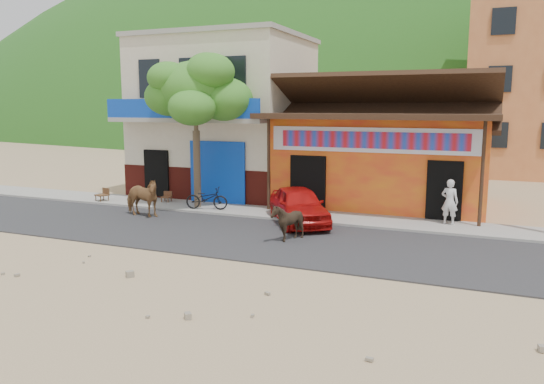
{
  "coord_description": "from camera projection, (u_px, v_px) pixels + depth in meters",
  "views": [
    {
      "loc": [
        6.05,
        -12.13,
        4.06
      ],
      "look_at": [
        -0.25,
        3.0,
        1.4
      ],
      "focal_mm": 35.0,
      "sensor_mm": 36.0,
      "label": 1
    }
  ],
  "objects": [
    {
      "name": "ground",
      "position": [
        237.0,
        262.0,
        14.0
      ],
      "size": [
        120.0,
        120.0,
        0.0
      ],
      "primitive_type": "plane",
      "color": "#9E825B",
      "rests_on": "ground"
    },
    {
      "name": "road",
      "position": [
        273.0,
        239.0,
        16.27
      ],
      "size": [
        60.0,
        5.0,
        0.04
      ],
      "primitive_type": "cube",
      "color": "#28282B",
      "rests_on": "ground"
    },
    {
      "name": "sidewalk",
      "position": [
        310.0,
        216.0,
        19.46
      ],
      "size": [
        60.0,
        2.0,
        0.12
      ],
      "primitive_type": "cube",
      "color": "gray",
      "rests_on": "ground"
    },
    {
      "name": "dance_club",
      "position": [
        386.0,
        161.0,
        22.06
      ],
      "size": [
        8.0,
        6.0,
        3.6
      ],
      "primitive_type": "cube",
      "color": "orange",
      "rests_on": "ground"
    },
    {
      "name": "cafe_building",
      "position": [
        226.0,
        118.0,
        24.64
      ],
      "size": [
        7.0,
        6.0,
        7.0
      ],
      "primitive_type": "cube",
      "color": "beige",
      "rests_on": "ground"
    },
    {
      "name": "hillside",
      "position": [
        453.0,
        50.0,
        75.86
      ],
      "size": [
        100.0,
        40.0,
        24.0
      ],
      "primitive_type": "ellipsoid",
      "color": "#194C14",
      "rests_on": "ground"
    },
    {
      "name": "tree",
      "position": [
        196.0,
        131.0,
        20.53
      ],
      "size": [
        3.0,
        3.0,
        6.0
      ],
      "primitive_type": null,
      "color": "#2D721E",
      "rests_on": "sidewalk"
    },
    {
      "name": "cow_tan",
      "position": [
        141.0,
        197.0,
        19.44
      ],
      "size": [
        1.76,
        0.93,
        1.43
      ],
      "primitive_type": "imported",
      "rotation": [
        0.0,
        0.0,
        1.47
      ],
      "color": "olive",
      "rests_on": "road"
    },
    {
      "name": "cow_dark",
      "position": [
        287.0,
        222.0,
        15.93
      ],
      "size": [
        1.33,
        1.27,
        1.15
      ],
      "primitive_type": "imported",
      "rotation": [
        0.0,
        0.0,
        -1.17
      ],
      "color": "black",
      "rests_on": "road"
    },
    {
      "name": "red_car",
      "position": [
        299.0,
        205.0,
        18.26
      ],
      "size": [
        3.38,
        3.97,
        1.29
      ],
      "primitive_type": "imported",
      "rotation": [
        0.0,
        0.0,
        0.6
      ],
      "color": "#B00E0C",
      "rests_on": "road"
    },
    {
      "name": "scooter",
      "position": [
        207.0,
        198.0,
        20.4
      ],
      "size": [
        1.73,
        0.92,
        0.87
      ],
      "primitive_type": "imported",
      "rotation": [
        0.0,
        0.0,
        1.79
      ],
      "color": "black",
      "rests_on": "sidewalk"
    },
    {
      "name": "pedestrian",
      "position": [
        450.0,
        202.0,
        17.8
      ],
      "size": [
        0.62,
        0.47,
        1.54
      ],
      "primitive_type": "imported",
      "rotation": [
        0.0,
        0.0,
        2.95
      ],
      "color": "silver",
      "rests_on": "sidewalk"
    },
    {
      "name": "cafe_chair_left",
      "position": [
        102.0,
        189.0,
        22.23
      ],
      "size": [
        0.58,
        0.58,
        0.99
      ],
      "primitive_type": null,
      "rotation": [
        0.0,
        0.0,
        -0.31
      ],
      "color": "#512B1B",
      "rests_on": "sidewalk"
    },
    {
      "name": "cafe_chair_right",
      "position": [
        166.0,
        192.0,
        22.03
      ],
      "size": [
        0.41,
        0.41,
        0.79
      ],
      "primitive_type": null,
      "rotation": [
        0.0,
        0.0,
        0.12
      ],
      "color": "#53291B",
      "rests_on": "sidewalk"
    }
  ]
}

